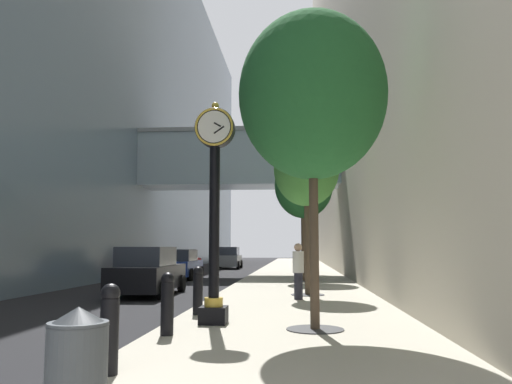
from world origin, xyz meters
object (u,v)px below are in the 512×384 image
street_tree_mid_far (304,185)px  bollard_second (167,302)px  car_blue_mid (180,265)px  car_red_trailing (181,262)px  street_tree_mid_near (306,170)px  street_tree_near (312,96)px  trash_bin (77,367)px  street_clock (214,199)px  pedestrian_walking (298,270)px  car_black_far (148,272)px  car_grey_near (229,258)px  street_tree_far (302,192)px  bollard_nearest (109,327)px  bollard_third (198,289)px

street_tree_mid_far → bollard_second: bearing=-99.9°
car_blue_mid → car_red_trailing: size_ratio=0.92×
street_tree_mid_near → street_tree_near: bearing=-90.0°
street_tree_mid_far → car_blue_mid: size_ratio=1.51×
bollard_second → street_tree_near: 4.87m
street_tree_mid_far → trash_bin: size_ratio=5.83×
street_clock → pedestrian_walking: bearing=71.1°
street_clock → car_red_trailing: 23.47m
pedestrian_walking → car_black_far: (-5.34, 2.33, -0.20)m
car_blue_mid → street_tree_mid_near: bearing=-56.9°
street_tree_mid_near → street_clock: bearing=-107.4°
street_tree_mid_near → street_tree_mid_far: street_tree_mid_far is taller
bollard_second → car_blue_mid: car_blue_mid is taller
street_clock → car_grey_near: street_clock is taller
street_tree_mid_far → pedestrian_walking: bearing=-92.0°
street_tree_far → car_grey_near: size_ratio=1.55×
street_clock → street_tree_near: size_ratio=0.74×
bollard_nearest → car_grey_near: bearing=95.2°
street_tree_near → trash_bin: bearing=-111.5°
street_tree_mid_far → car_black_far: bearing=-131.8°
street_clock → pedestrian_walking: 5.65m
trash_bin → car_red_trailing: size_ratio=0.24×
street_tree_mid_far → car_blue_mid: bearing=156.0°
trash_bin → car_blue_mid: size_ratio=0.26×
trash_bin → car_blue_mid: (-4.39, 22.95, 0.09)m
bollard_second → car_blue_mid: bearing=102.3°
trash_bin → car_red_trailing: (-5.69, 28.89, 0.09)m
street_tree_near → car_grey_near: 31.87m
pedestrian_walking → car_red_trailing: (-7.61, 17.54, -0.26)m
street_tree_mid_far → street_tree_far: bearing=90.0°
pedestrian_walking → car_red_trailing: bearing=113.5°
street_clock → car_black_far: street_clock is taller
bollard_nearest → car_red_trailing: bearing=101.0°
street_tree_near → car_red_trailing: bearing=108.8°
street_tree_near → car_red_trailing: size_ratio=1.42×
pedestrian_walking → car_red_trailing: pedestrian_walking is taller
street_clock → car_black_far: size_ratio=1.05×
trash_bin → car_blue_mid: bearing=100.8°
street_clock → street_tree_mid_near: size_ratio=0.85×
car_blue_mid → car_black_far: (0.97, -9.26, 0.06)m
street_tree_far → pedestrian_walking: 16.34m
car_grey_near → car_black_far: 23.05m
street_tree_far → car_red_trailing: 9.17m
street_clock → street_tree_near: street_tree_near is taller
street_clock → bollard_nearest: size_ratio=4.20×
street_tree_mid_near → street_tree_mid_far: size_ratio=0.89×
bollard_second → bollard_third: (0.00, 2.86, 0.00)m
car_black_far → street_tree_mid_near: bearing=-8.7°
street_tree_mid_near → car_blue_mid: bearing=123.1°
car_black_far → car_red_trailing: (-2.27, 15.21, -0.06)m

